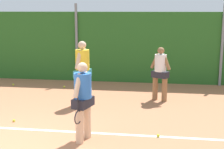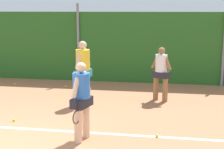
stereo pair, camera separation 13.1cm
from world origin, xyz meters
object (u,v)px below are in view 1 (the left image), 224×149
(tennis_ball_6, at_px, (64,87))
(player_foreground_near, at_px, (83,97))
(player_midcourt, at_px, (83,69))
(tennis_ball_1, at_px, (14,120))
(tennis_ball_7, at_px, (13,84))
(player_backcourt_far, at_px, (160,71))
(tennis_ball_2, at_px, (158,136))

(tennis_ball_6, bearing_deg, player_foreground_near, -68.50)
(player_midcourt, relative_size, tennis_ball_6, 27.99)
(player_midcourt, xyz_separation_m, tennis_ball_1, (-1.35, -1.69, -1.00))
(tennis_ball_7, bearing_deg, player_backcourt_far, -12.88)
(tennis_ball_2, bearing_deg, player_foreground_near, -166.23)
(player_backcourt_far, bearing_deg, player_midcourt, 46.74)
(player_midcourt, distance_m, tennis_ball_1, 2.38)
(player_foreground_near, relative_size, tennis_ball_7, 25.31)
(player_backcourt_far, distance_m, tennis_ball_6, 3.63)
(player_foreground_near, xyz_separation_m, player_midcourt, (-0.60, 2.53, 0.10))
(tennis_ball_2, bearing_deg, player_midcourt, 135.40)
(tennis_ball_6, distance_m, tennis_ball_7, 1.93)
(player_foreground_near, height_order, player_midcourt, player_midcourt)
(player_midcourt, height_order, tennis_ball_6, player_midcourt)
(player_foreground_near, distance_m, tennis_ball_7, 5.84)
(player_midcourt, height_order, player_backcourt_far, player_midcourt)
(tennis_ball_6, height_order, tennis_ball_7, same)
(tennis_ball_1, relative_size, tennis_ball_6, 1.00)
(tennis_ball_2, bearing_deg, player_backcourt_far, 89.41)
(player_foreground_near, bearing_deg, player_midcourt, -149.64)
(tennis_ball_1, height_order, tennis_ball_2, same)
(player_backcourt_far, height_order, tennis_ball_7, player_backcourt_far)
(player_midcourt, relative_size, tennis_ball_1, 27.99)
(player_midcourt, xyz_separation_m, player_backcourt_far, (2.20, 0.72, -0.12))
(player_backcourt_far, distance_m, tennis_ball_1, 4.39)
(tennis_ball_6, relative_size, tennis_ball_7, 1.00)
(player_foreground_near, height_order, tennis_ball_7, player_foreground_near)
(player_foreground_near, bearing_deg, tennis_ball_7, -123.65)
(player_foreground_near, bearing_deg, tennis_ball_2, 120.69)
(player_midcourt, bearing_deg, tennis_ball_7, 72.96)
(player_backcourt_far, xyz_separation_m, tennis_ball_7, (-5.26, 1.20, -0.88))
(tennis_ball_6, bearing_deg, tennis_ball_2, -50.55)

